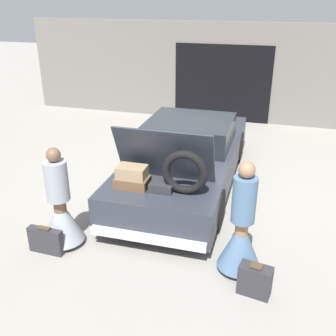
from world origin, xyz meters
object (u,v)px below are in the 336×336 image
object	(u,v)px
car	(186,157)
person_left	(61,211)
person_right	(241,234)
suitcase_beside_left_person	(46,241)
suitcase_beside_right_person	(255,280)

from	to	relation	value
car	person_left	xyz separation A→B (m)	(-1.33, -2.50, -0.02)
person_right	suitcase_beside_left_person	bearing A→B (deg)	86.91
suitcase_beside_left_person	suitcase_beside_right_person	world-z (taller)	suitcase_beside_right_person
person_left	suitcase_beside_left_person	bearing A→B (deg)	-29.69
person_left	person_right	xyz separation A→B (m)	(2.66, 0.08, 0.03)
car	suitcase_beside_right_person	world-z (taller)	car
car	person_left	bearing A→B (deg)	-117.99
car	person_right	world-z (taller)	car
person_left	suitcase_beside_left_person	xyz separation A→B (m)	(-0.12, -0.28, -0.35)
person_right	suitcase_beside_left_person	distance (m)	2.83
person_right	suitcase_beside_right_person	size ratio (longest dim) A/B	3.68
car	suitcase_beside_left_person	xyz separation A→B (m)	(-1.45, -2.79, -0.37)
suitcase_beside_left_person	car	bearing A→B (deg)	62.46
car	suitcase_beside_left_person	size ratio (longest dim) A/B	8.94
person_right	suitcase_beside_left_person	world-z (taller)	person_right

